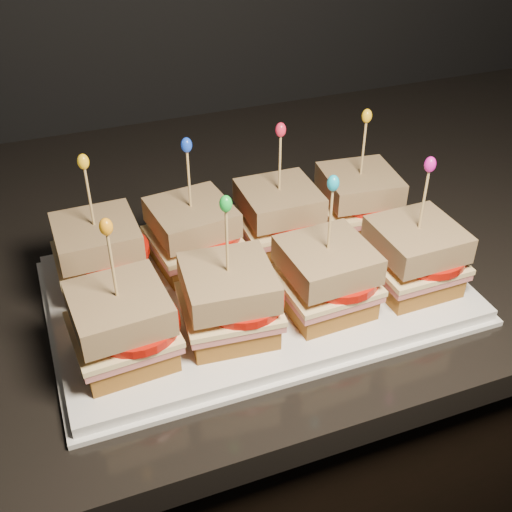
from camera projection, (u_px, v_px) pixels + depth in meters
name	position (u px, v px, depth m)	size (l,w,h in m)	color
cabinet	(183.00, 463.00, 1.12)	(2.18, 0.70, 0.89)	black
granite_slab	(160.00, 246.00, 0.85)	(2.22, 0.74, 0.03)	black
platter	(256.00, 289.00, 0.73)	(0.45, 0.28, 0.02)	white
platter_rim	(256.00, 293.00, 0.74)	(0.46, 0.29, 0.01)	white
sandwich_0_bread_bot	(102.00, 273.00, 0.73)	(0.09, 0.09, 0.02)	#5B3313
sandwich_0_ham	(101.00, 261.00, 0.72)	(0.09, 0.09, 0.01)	#C85A5A
sandwich_0_cheese	(100.00, 256.00, 0.71)	(0.10, 0.09, 0.01)	#FFE099
sandwich_0_tomato	(111.00, 251.00, 0.71)	(0.09, 0.09, 0.01)	#BE1107
sandwich_0_bread_top	(96.00, 236.00, 0.70)	(0.09, 0.09, 0.03)	#4E250C
sandwich_0_pick	(90.00, 200.00, 0.67)	(0.00, 0.00, 0.09)	tan
sandwich_0_frill	(83.00, 162.00, 0.64)	(0.01, 0.01, 0.02)	yellow
sandwich_1_bread_bot	(194.00, 253.00, 0.76)	(0.09, 0.09, 0.02)	#5B3313
sandwich_1_ham	(193.00, 242.00, 0.75)	(0.09, 0.09, 0.01)	#C85A5A
sandwich_1_cheese	(193.00, 237.00, 0.74)	(0.10, 0.09, 0.01)	#FFE099
sandwich_1_tomato	(204.00, 232.00, 0.74)	(0.09, 0.09, 0.01)	#BE1107
sandwich_1_bread_top	(191.00, 217.00, 0.73)	(0.09, 0.09, 0.03)	#4E250C
sandwich_1_pick	(189.00, 183.00, 0.70)	(0.00, 0.00, 0.09)	tan
sandwich_1_frill	(187.00, 145.00, 0.68)	(0.01, 0.01, 0.02)	blue
sandwich_2_bread_bot	(278.00, 235.00, 0.79)	(0.09, 0.09, 0.02)	#5B3313
sandwich_2_ham	(278.00, 224.00, 0.78)	(0.09, 0.09, 0.01)	#C85A5A
sandwich_2_cheese	(279.00, 219.00, 0.77)	(0.10, 0.09, 0.01)	#FFE099
sandwich_2_tomato	(290.00, 215.00, 0.77)	(0.09, 0.09, 0.01)	#BE1107
sandwich_2_bread_top	(279.00, 200.00, 0.76)	(0.09, 0.09, 0.03)	#4E250C
sandwich_2_pick	(280.00, 166.00, 0.73)	(0.00, 0.00, 0.09)	tan
sandwich_2_frill	(281.00, 130.00, 0.71)	(0.01, 0.01, 0.02)	red
sandwich_3_bread_bot	(356.00, 219.00, 0.82)	(0.09, 0.09, 0.02)	#5B3313
sandwich_3_ham	(357.00, 208.00, 0.81)	(0.09, 0.09, 0.01)	#C85A5A
sandwich_3_cheese	(358.00, 203.00, 0.81)	(0.10, 0.09, 0.01)	#FFE099
sandwich_3_tomato	(369.00, 199.00, 0.80)	(0.09, 0.09, 0.01)	#BE1107
sandwich_3_bread_top	(360.00, 184.00, 0.79)	(0.09, 0.09, 0.03)	#4E250C
sandwich_3_pick	(363.00, 151.00, 0.76)	(0.00, 0.00, 0.09)	tan
sandwich_3_frill	(367.00, 116.00, 0.74)	(0.01, 0.01, 0.02)	yellow
sandwich_4_bread_bot	(125.00, 347.00, 0.63)	(0.09, 0.09, 0.02)	#5B3313
sandwich_4_ham	(123.00, 335.00, 0.62)	(0.09, 0.09, 0.01)	#C85A5A
sandwich_4_cheese	(123.00, 329.00, 0.61)	(0.10, 0.09, 0.01)	#FFE099
sandwich_4_tomato	(135.00, 324.00, 0.61)	(0.09, 0.09, 0.01)	#BE1107
sandwich_4_bread_top	(119.00, 308.00, 0.60)	(0.09, 0.09, 0.03)	#4E250C
sandwich_4_pick	(113.00, 269.00, 0.57)	(0.00, 0.00, 0.09)	tan
sandwich_4_frill	(106.00, 227.00, 0.55)	(0.01, 0.01, 0.02)	orange
sandwich_5_bread_bot	(229.00, 321.00, 0.66)	(0.09, 0.09, 0.02)	#5B3313
sandwich_5_ham	(229.00, 309.00, 0.65)	(0.09, 0.09, 0.01)	#C85A5A
sandwich_5_cheese	(229.00, 304.00, 0.64)	(0.10, 0.09, 0.01)	#FFE099
sandwich_5_tomato	(242.00, 299.00, 0.64)	(0.09, 0.09, 0.01)	#BE1107
sandwich_5_bread_top	(228.00, 283.00, 0.63)	(0.09, 0.09, 0.03)	#4E250C
sandwich_5_pick	(227.00, 245.00, 0.60)	(0.00, 0.00, 0.09)	tan
sandwich_5_frill	(226.00, 204.00, 0.58)	(0.01, 0.01, 0.02)	green
sandwich_6_bread_bot	(324.00, 297.00, 0.69)	(0.09, 0.09, 0.02)	#5B3313
sandwich_6_ham	(325.00, 286.00, 0.68)	(0.09, 0.09, 0.01)	#C85A5A
sandwich_6_cheese	(325.00, 280.00, 0.68)	(0.10, 0.09, 0.01)	#FFE099
sandwich_6_tomato	(339.00, 276.00, 0.67)	(0.09, 0.09, 0.01)	#BE1107
sandwich_6_bread_top	(327.00, 260.00, 0.66)	(0.09, 0.09, 0.03)	#4E250C
sandwich_6_pick	(330.00, 223.00, 0.63)	(0.00, 0.00, 0.09)	tan
sandwich_6_frill	(333.00, 183.00, 0.61)	(0.01, 0.01, 0.02)	#149FC8
sandwich_7_bread_bot	(411.00, 276.00, 0.72)	(0.09, 0.09, 0.02)	#5B3313
sandwich_7_ham	(413.00, 264.00, 0.71)	(0.09, 0.09, 0.01)	#C85A5A
sandwich_7_cheese	(413.00, 259.00, 0.71)	(0.10, 0.09, 0.01)	#FFE099
sandwich_7_tomato	(427.00, 254.00, 0.70)	(0.09, 0.09, 0.01)	#BE1107
sandwich_7_bread_top	(417.00, 239.00, 0.69)	(0.09, 0.09, 0.03)	#4E250C
sandwich_7_pick	(423.00, 203.00, 0.67)	(0.00, 0.00, 0.09)	tan
sandwich_7_frill	(430.00, 164.00, 0.64)	(0.01, 0.01, 0.02)	#D813A1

